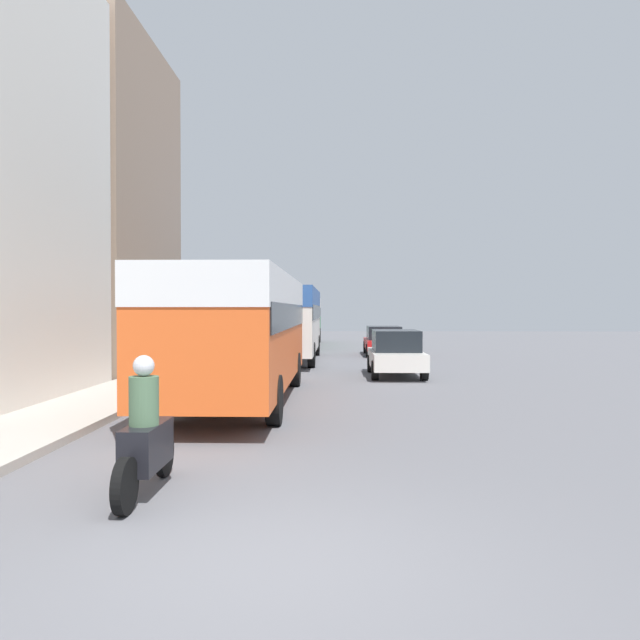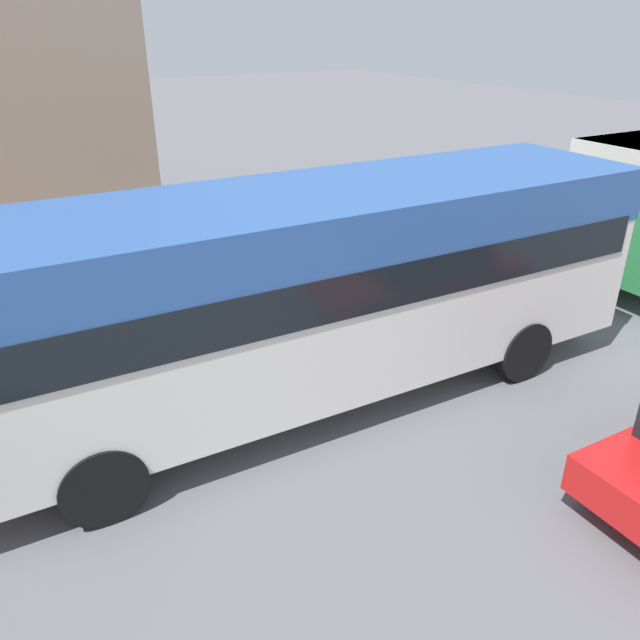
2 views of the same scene
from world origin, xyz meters
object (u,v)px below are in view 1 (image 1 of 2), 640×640
object	(u,v)px
bus_lead	(240,320)
bus_following	(289,315)
car_crossing	(384,340)
car_far_curb	(396,353)
bus_third_in_line	(299,314)
pedestrian_walking_away	(266,327)
pedestrian_near_curb	(268,326)
motorcycle_behind_lead	(146,439)

from	to	relation	value
bus_lead	bus_following	distance (m)	12.30
car_crossing	car_far_curb	distance (m)	9.78
bus_lead	car_far_curb	distance (m)	7.60
bus_third_in_line	pedestrian_walking_away	bearing A→B (deg)	118.18
pedestrian_near_curb	car_far_curb	bearing A→B (deg)	-74.39
bus_following	bus_lead	bearing A→B (deg)	-91.28
pedestrian_near_curb	pedestrian_walking_away	xyz separation A→B (m)	(0.18, -2.75, -0.00)
bus_lead	pedestrian_walking_away	size ratio (longest dim) A/B	5.95
motorcycle_behind_lead	bus_third_in_line	bearing A→B (deg)	90.01
bus_lead	pedestrian_near_curb	world-z (taller)	bus_lead
car_crossing	car_far_curb	bearing A→B (deg)	-91.91
pedestrian_near_curb	bus_following	bearing A→B (deg)	-81.04
motorcycle_behind_lead	pedestrian_walking_away	bearing A→B (deg)	94.18
motorcycle_behind_lead	pedestrian_near_curb	distance (m)	40.02
bus_lead	car_crossing	size ratio (longest dim) A/B	2.39
bus_following	pedestrian_near_curb	distance (m)	20.14
pedestrian_near_curb	bus_third_in_line	bearing A→B (deg)	-69.65
bus_following	bus_third_in_line	bearing A→B (deg)	91.13
bus_following	motorcycle_behind_lead	size ratio (longest dim) A/B	4.69
pedestrian_walking_away	bus_following	bearing A→B (deg)	-80.23
bus_lead	bus_following	xyz separation A→B (m)	(0.28, 12.29, 0.04)
bus_following	car_crossing	world-z (taller)	bus_following
car_far_curb	bus_lead	bearing A→B (deg)	-126.25
motorcycle_behind_lead	pedestrian_walking_away	size ratio (longest dim) A/B	1.31
bus_third_in_line	motorcycle_behind_lead	bearing A→B (deg)	-89.99
motorcycle_behind_lead	car_far_curb	bearing A→B (deg)	72.34
motorcycle_behind_lead	pedestrian_near_curb	size ratio (longest dim) A/B	1.30
bus_third_in_line	car_crossing	distance (m)	9.83
bus_third_in_line	pedestrian_near_curb	bearing A→B (deg)	110.35
bus_lead	car_crossing	xyz separation A→B (m)	(4.76, 15.82, -1.26)
motorcycle_behind_lead	car_crossing	bearing A→B (deg)	78.68
bus_third_in_line	motorcycle_behind_lead	world-z (taller)	bus_third_in_line
motorcycle_behind_lead	car_far_curb	world-z (taller)	motorcycle_behind_lead
bus_third_in_line	pedestrian_near_curb	world-z (taller)	bus_third_in_line
car_crossing	car_far_curb	size ratio (longest dim) A/B	1.02
bus_following	pedestrian_walking_away	xyz separation A→B (m)	(-2.95, 17.12, -1.04)
bus_lead	bus_third_in_line	distance (m)	24.35
bus_third_in_line	pedestrian_walking_away	world-z (taller)	bus_third_in_line
bus_third_in_line	car_crossing	size ratio (longest dim) A/B	2.51
car_crossing	pedestrian_near_curb	size ratio (longest dim) A/B	2.47
car_far_curb	pedestrian_near_curb	distance (m)	27.11
bus_following	car_crossing	bearing A→B (deg)	38.21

